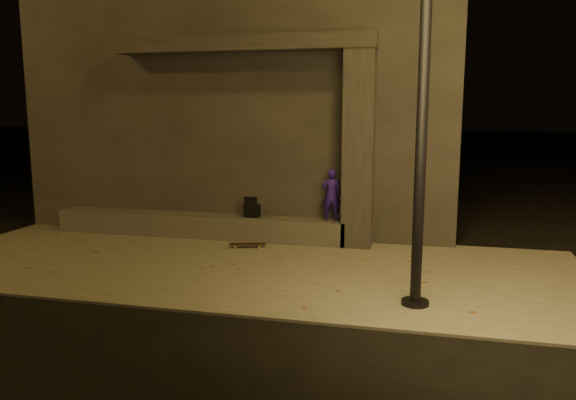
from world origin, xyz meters
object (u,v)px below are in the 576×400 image
(backpack, at_px, (252,210))
(skateboard, at_px, (248,244))
(skateboarder, at_px, (331,195))
(column, at_px, (359,150))

(backpack, xyz_separation_m, skateboard, (0.11, -0.65, -0.53))
(backpack, bearing_deg, skateboarder, 2.16)
(backpack, bearing_deg, column, 2.16)
(column, bearing_deg, skateboard, -161.58)
(skateboard, bearing_deg, skateboarder, 8.14)
(column, height_order, skateboard, column)
(skateboarder, xyz_separation_m, backpack, (-1.56, -0.00, -0.35))
(skateboarder, bearing_deg, skateboard, 18.55)
(skateboarder, distance_m, backpack, 1.60)
(column, bearing_deg, backpack, -180.00)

